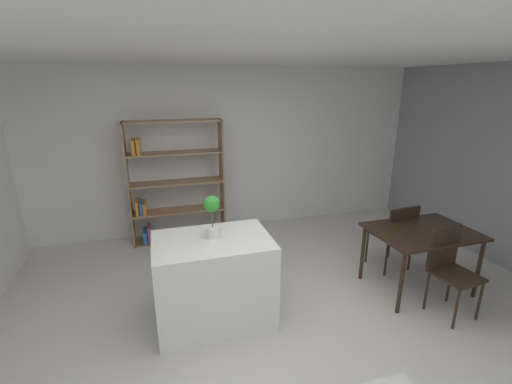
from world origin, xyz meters
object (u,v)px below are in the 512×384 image
at_px(dining_chair_near, 450,263).
at_px(dining_table, 422,236).
at_px(potted_plant_on_island, 212,213).
at_px(dining_chair_far, 396,231).
at_px(open_bookshelf, 170,185).
at_px(kitchen_island, 214,280).

bearing_deg(dining_chair_near, dining_table, 81.07).
bearing_deg(potted_plant_on_island, dining_chair_far, 6.59).
height_order(open_bookshelf, dining_table, open_bookshelf).
distance_m(open_bookshelf, dining_chair_far, 3.23).
bearing_deg(potted_plant_on_island, dining_table, -3.94).
xyz_separation_m(kitchen_island, open_bookshelf, (-0.28, 2.08, 0.44)).
xyz_separation_m(potted_plant_on_island, dining_table, (2.38, -0.16, -0.48)).
distance_m(potted_plant_on_island, dining_table, 2.43).
bearing_deg(dining_table, potted_plant_on_island, 176.06).
distance_m(dining_table, dining_chair_far, 0.46).
distance_m(kitchen_island, potted_plant_on_island, 0.70).
bearing_deg(dining_table, open_bookshelf, 140.62).
bearing_deg(open_bookshelf, potted_plant_on_island, -81.67).
xyz_separation_m(potted_plant_on_island, dining_chair_near, (2.37, -0.60, -0.59)).
xyz_separation_m(potted_plant_on_island, dining_chair_far, (2.39, 0.28, -0.61)).
xyz_separation_m(potted_plant_on_island, open_bookshelf, (-0.30, 2.03, -0.26)).
bearing_deg(dining_chair_near, kitchen_island, 159.45).
height_order(kitchen_island, dining_chair_far, same).
bearing_deg(open_bookshelf, dining_table, -39.38).
relative_size(kitchen_island, dining_chair_near, 1.23).
bearing_deg(open_bookshelf, kitchen_island, -82.31).
relative_size(kitchen_island, dining_chair_far, 1.28).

